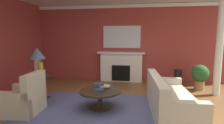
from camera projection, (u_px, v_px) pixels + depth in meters
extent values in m
plane|color=brown|center=(113.00, 108.00, 4.54)|extent=(9.05, 9.05, 0.00)
cube|color=#9E3833|center=(125.00, 43.00, 7.25)|extent=(7.56, 0.12, 2.96)
cube|color=white|center=(125.00, 6.00, 6.98)|extent=(7.56, 0.08, 0.12)
cube|color=#4C517A|center=(100.00, 108.00, 4.53)|extent=(3.59, 2.32, 0.01)
cube|color=white|center=(121.00, 67.00, 7.20)|extent=(1.60, 0.25, 1.09)
cube|color=black|center=(121.00, 73.00, 7.20)|extent=(0.70, 0.26, 0.60)
cube|color=white|center=(121.00, 53.00, 7.09)|extent=(1.80, 0.35, 0.06)
cube|color=silver|center=(122.00, 37.00, 7.15)|extent=(1.44, 0.04, 0.85)
cube|color=beige|center=(171.00, 104.00, 4.21)|extent=(1.04, 2.16, 0.45)
cube|color=beige|center=(156.00, 85.00, 4.18)|extent=(0.35, 2.11, 0.40)
cube|color=beige|center=(184.00, 119.00, 3.26)|extent=(0.91, 0.26, 0.62)
cube|color=beige|center=(164.00, 89.00, 5.13)|extent=(0.91, 0.26, 0.62)
cube|color=#C1B293|center=(22.00, 104.00, 4.21)|extent=(0.84, 0.84, 0.44)
cube|color=#C1B293|center=(34.00, 84.00, 4.11)|extent=(0.20, 0.81, 0.51)
cube|color=#C1B293|center=(30.00, 96.00, 4.53)|extent=(0.81, 0.18, 0.60)
cube|color=#C1B293|center=(12.00, 106.00, 3.88)|extent=(0.81, 0.18, 0.60)
cylinder|color=#2D2319|center=(100.00, 91.00, 4.47)|extent=(1.00, 1.00, 0.04)
cylinder|color=#2D2319|center=(100.00, 100.00, 4.51)|extent=(0.12, 0.12, 0.41)
cylinder|color=#2D2319|center=(100.00, 108.00, 4.53)|extent=(0.56, 0.56, 0.03)
cube|color=#2D2319|center=(38.00, 76.00, 5.04)|extent=(0.56, 0.56, 0.04)
cube|color=#2D2319|center=(39.00, 88.00, 5.09)|extent=(0.10, 0.10, 0.66)
cube|color=#2D2319|center=(40.00, 99.00, 5.13)|extent=(0.45, 0.45, 0.04)
cylinder|color=beige|center=(38.00, 67.00, 5.01)|extent=(0.18, 0.18, 0.45)
cone|color=#4C566B|center=(37.00, 53.00, 4.96)|extent=(0.44, 0.44, 0.30)
cylinder|color=#B7892D|center=(41.00, 69.00, 4.87)|extent=(0.14, 0.14, 0.37)
cylinder|color=black|center=(178.00, 78.00, 6.60)|extent=(0.26, 0.26, 0.58)
cube|color=navy|center=(99.00, 90.00, 4.38)|extent=(0.23, 0.18, 0.06)
cube|color=tan|center=(105.00, 86.00, 4.58)|extent=(0.25, 0.21, 0.04)
cube|color=navy|center=(99.00, 84.00, 4.60)|extent=(0.25, 0.15, 0.04)
cylinder|color=#A8754C|center=(199.00, 85.00, 6.10)|extent=(0.32, 0.32, 0.30)
sphere|color=#28602D|center=(200.00, 73.00, 6.05)|extent=(0.56, 0.56, 0.56)
cylinder|color=white|center=(220.00, 46.00, 5.36)|extent=(0.20, 0.20, 2.96)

